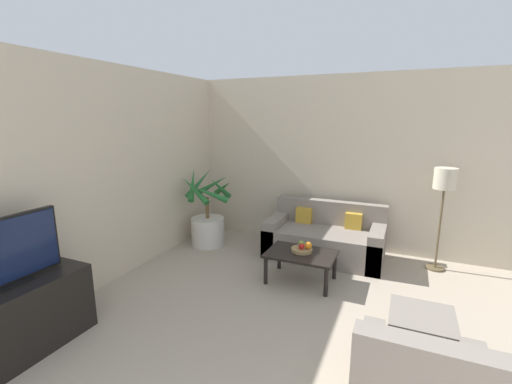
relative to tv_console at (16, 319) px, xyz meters
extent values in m
cube|color=beige|center=(2.83, 3.82, 1.02)|extent=(7.89, 0.06, 2.70)
cube|color=beige|center=(-0.35, 0.73, 1.02)|extent=(0.06, 7.73, 2.70)
cube|color=black|center=(0.00, 0.00, 0.00)|extent=(0.55, 1.18, 0.65)
cube|color=black|center=(0.00, 0.00, 0.34)|extent=(0.18, 0.32, 0.02)
cube|color=black|center=(0.00, 0.00, 0.63)|extent=(0.05, 0.92, 0.58)
cube|color=#0F1938|center=(0.03, 0.00, 0.63)|extent=(0.01, 0.88, 0.54)
cylinder|color=beige|center=(0.12, 2.97, -0.10)|extent=(0.54, 0.54, 0.45)
cylinder|color=brown|center=(0.12, 2.97, 0.30)|extent=(0.06, 0.06, 0.34)
cone|color=#23662D|center=(0.37, 2.97, 0.65)|extent=(0.10, 0.56, 0.44)
cone|color=#23662D|center=(0.30, 3.18, 0.60)|extent=(0.53, 0.45, 0.35)
cone|color=#23662D|center=(0.06, 3.23, 0.62)|extent=(0.59, 0.23, 0.39)
cone|color=#23662D|center=(-0.09, 3.07, 0.68)|extent=(0.32, 0.52, 0.49)
cone|color=#23662D|center=(-0.08, 2.87, 0.68)|extent=(0.31, 0.51, 0.50)
cone|color=#23662D|center=(0.06, 2.71, 0.64)|extent=(0.58, 0.22, 0.42)
cone|color=#23662D|center=(0.30, 2.75, 0.60)|extent=(0.53, 0.45, 0.35)
cube|color=gray|center=(1.99, 3.22, -0.11)|extent=(1.70, 0.85, 0.43)
cube|color=gray|center=(1.99, 3.56, 0.29)|extent=(1.70, 0.16, 0.37)
cube|color=gray|center=(1.24, 3.22, -0.05)|extent=(0.20, 0.85, 0.55)
cube|color=gray|center=(2.73, 3.22, -0.05)|extent=(0.20, 0.85, 0.55)
cube|color=gold|center=(1.60, 3.44, 0.22)|extent=(0.24, 0.12, 0.24)
cube|color=gold|center=(2.37, 3.44, 0.22)|extent=(0.24, 0.12, 0.24)
cylinder|color=brown|center=(3.50, 3.44, -0.31)|extent=(0.24, 0.24, 0.03)
cylinder|color=brown|center=(3.50, 3.44, 0.25)|extent=(0.03, 0.03, 1.11)
cylinder|color=beige|center=(3.50, 3.44, 0.95)|extent=(0.28, 0.28, 0.28)
cylinder|color=black|center=(1.51, 2.08, -0.15)|extent=(0.05, 0.05, 0.36)
cylinder|color=black|center=(2.28, 2.08, -0.15)|extent=(0.05, 0.05, 0.36)
cylinder|color=black|center=(1.51, 2.57, -0.15)|extent=(0.05, 0.05, 0.36)
cylinder|color=black|center=(2.28, 2.57, -0.15)|extent=(0.05, 0.05, 0.36)
cube|color=black|center=(1.89, 2.32, 0.05)|extent=(0.85, 0.58, 0.03)
cylinder|color=#997A4C|center=(1.89, 2.37, 0.08)|extent=(0.27, 0.27, 0.04)
sphere|color=red|center=(1.89, 2.34, 0.14)|extent=(0.07, 0.07, 0.07)
sphere|color=olive|center=(1.86, 2.43, 0.14)|extent=(0.07, 0.07, 0.07)
sphere|color=orange|center=(1.97, 2.39, 0.15)|extent=(0.09, 0.09, 0.09)
cube|color=gray|center=(3.23, 0.32, 0.28)|extent=(0.83, 0.16, 0.44)
cube|color=gray|center=(2.89, 0.63, -0.08)|extent=(0.16, 0.79, 0.49)
cube|color=gray|center=(3.25, 1.41, -0.13)|extent=(0.53, 0.54, 0.39)
camera|label=1|loc=(3.02, -1.61, 1.73)|focal=24.00mm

